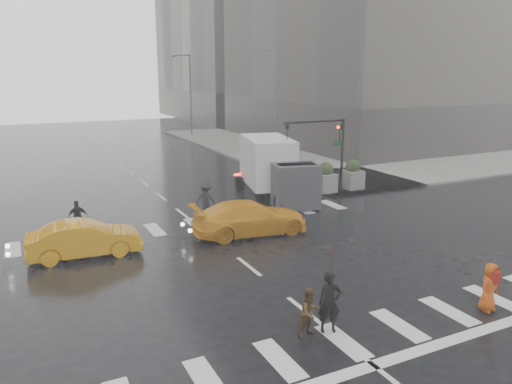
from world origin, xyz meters
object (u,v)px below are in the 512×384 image
pedestrian_orange (489,287)px  box_truck (275,167)px  traffic_signal_pole (329,141)px  pedestrian_brown (310,312)px  taxi_mid (84,239)px

pedestrian_orange → box_truck: bearing=80.4°
box_truck → traffic_signal_pole: bearing=3.4°
pedestrian_brown → pedestrian_orange: (5.75, -1.16, 0.07)m
traffic_signal_pole → taxi_mid: size_ratio=1.03×
pedestrian_brown → taxi_mid: size_ratio=0.33×
pedestrian_brown → taxi_mid: taxi_mid is taller
pedestrian_orange → pedestrian_brown: bearing=161.6°
traffic_signal_pole → taxi_mid: traffic_signal_pole is taller
pedestrian_brown → box_truck: 15.39m
pedestrian_orange → taxi_mid: (-10.48, 10.37, -0.06)m
traffic_signal_pole → pedestrian_brown: bearing=-125.9°
pedestrian_brown → pedestrian_orange: pedestrian_orange is taller
pedestrian_orange → box_truck: 15.15m
taxi_mid → box_truck: box_truck is taller
traffic_signal_pole → pedestrian_orange: bearing=-105.1°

